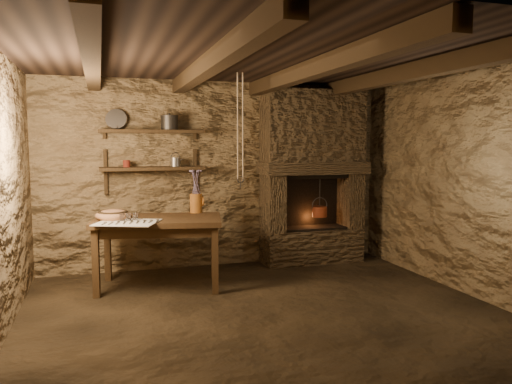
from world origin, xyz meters
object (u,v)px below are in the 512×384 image
object	(u,v)px
stoneware_jug	(196,194)
wooden_bowl	(113,215)
work_table	(159,250)
red_pot	(320,211)
iron_stockpot	(169,123)

from	to	relation	value
stoneware_jug	wooden_bowl	distance (m)	1.01
work_table	red_pot	xyz separation A→B (m)	(2.20, 0.54, 0.28)
work_table	stoneware_jug	bearing A→B (deg)	42.24
work_table	wooden_bowl	xyz separation A→B (m)	(-0.48, 0.04, 0.41)
wooden_bowl	red_pot	distance (m)	2.74
work_table	stoneware_jug	size ratio (longest dim) A/B	2.90
iron_stockpot	work_table	bearing A→B (deg)	-109.17
work_table	red_pot	size ratio (longest dim) A/B	2.78
wooden_bowl	iron_stockpot	distance (m)	1.39
wooden_bowl	red_pot	world-z (taller)	red_pot
stoneware_jug	work_table	bearing A→B (deg)	-159.51
wooden_bowl	iron_stockpot	bearing A→B (deg)	41.42
stoneware_jug	wooden_bowl	xyz separation A→B (m)	(-0.96, -0.25, -0.18)
red_pot	wooden_bowl	bearing A→B (deg)	-169.29
work_table	wooden_bowl	bearing A→B (deg)	-172.85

